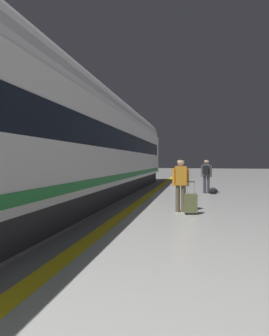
{
  "coord_description": "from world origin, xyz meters",
  "views": [
    {
      "loc": [
        1.67,
        0.82,
        1.65
      ],
      "look_at": [
        0.22,
        7.08,
        1.47
      ],
      "focal_mm": 27.7,
      "sensor_mm": 36.0,
      "label": 1
    }
  ],
  "objects": [
    {
      "name": "safety_line_strip",
      "position": [
        -0.46,
        10.0,
        0.0
      ],
      "size": [
        0.36,
        80.0,
        0.01
      ],
      "primitive_type": "cube",
      "color": "yellow",
      "rests_on": "ground"
    },
    {
      "name": "suitcase_far",
      "position": [
        0.25,
        21.08,
        0.34
      ],
      "size": [
        0.4,
        0.27,
        1.02
      ],
      "color": "#9E9EA3",
      "rests_on": "ground"
    },
    {
      "name": "passenger_mid",
      "position": [
        2.27,
        14.43,
        1.04
      ],
      "size": [
        0.53,
        0.4,
        1.76
      ],
      "color": "#383842",
      "rests_on": "ground"
    },
    {
      "name": "passenger_near",
      "position": [
        1.24,
        9.3,
        1.01
      ],
      "size": [
        0.54,
        0.27,
        1.75
      ],
      "color": "brown",
      "rests_on": "ground"
    },
    {
      "name": "tactile_edge_band",
      "position": [
        -0.86,
        10.0,
        0.0
      ],
      "size": [
        0.75,
        80.0,
        0.01
      ],
      "primitive_type": "cube",
      "color": "slate",
      "rests_on": "ground"
    },
    {
      "name": "suitcase_near",
      "position": [
        1.56,
        8.96,
        0.35
      ],
      "size": [
        0.42,
        0.3,
        1.02
      ],
      "color": "#596038",
      "rests_on": "ground"
    },
    {
      "name": "passenger_far",
      "position": [
        0.57,
        21.32,
        0.94
      ],
      "size": [
        0.5,
        0.24,
        1.62
      ],
      "color": "black",
      "rests_on": "ground"
    },
    {
      "name": "high_speed_train",
      "position": [
        -2.71,
        6.4,
        2.5
      ],
      "size": [
        2.94,
        33.44,
        4.97
      ],
      "color": "#38383D",
      "rests_on": "ground"
    },
    {
      "name": "duffel_bag_mid",
      "position": [
        2.59,
        14.22,
        0.15
      ],
      "size": [
        0.44,
        0.26,
        0.36
      ],
      "color": "black",
      "rests_on": "ground"
    }
  ]
}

